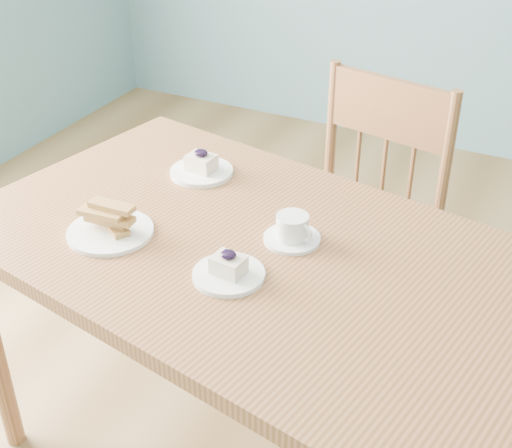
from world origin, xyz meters
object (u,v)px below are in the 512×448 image
object	(u,v)px
dining_chair	(355,233)
biscotti_plate	(110,225)
cheesecake_plate_near	(229,270)
cheesecake_plate_far	(201,168)
dining_table	(262,276)
coffee_cup	(293,230)

from	to	relation	value
dining_chair	biscotti_plate	world-z (taller)	dining_chair
dining_chair	cheesecake_plate_near	bearing A→B (deg)	-82.30
dining_chair	cheesecake_plate_far	distance (m)	0.58
dining_table	biscotti_plate	xyz separation A→B (m)	(-0.36, -0.10, 0.10)
cheesecake_plate_near	coffee_cup	xyz separation A→B (m)	(0.07, 0.20, 0.01)
dining_chair	coffee_cup	xyz separation A→B (m)	(0.01, -0.54, 0.32)
cheesecake_plate_near	biscotti_plate	xyz separation A→B (m)	(-0.34, 0.03, 0.01)
cheesecake_plate_near	coffee_cup	distance (m)	0.21
coffee_cup	dining_chair	bearing A→B (deg)	110.08
dining_table	cheesecake_plate_far	world-z (taller)	cheesecake_plate_far
cheesecake_plate_far	dining_table	bearing A→B (deg)	-39.88
cheesecake_plate_far	coffee_cup	distance (m)	0.42
dining_table	dining_chair	world-z (taller)	dining_chair
coffee_cup	biscotti_plate	world-z (taller)	biscotti_plate
dining_chair	dining_table	bearing A→B (deg)	-81.51
dining_table	biscotti_plate	bearing A→B (deg)	-152.65
cheesecake_plate_near	cheesecake_plate_far	distance (m)	0.50
dining_table	dining_chair	bearing A→B (deg)	97.46
cheesecake_plate_far	biscotti_plate	size ratio (longest dim) A/B	0.84
biscotti_plate	cheesecake_plate_far	bearing A→B (deg)	83.42
dining_table	cheesecake_plate_near	world-z (taller)	cheesecake_plate_near
biscotti_plate	cheesecake_plate_near	bearing A→B (deg)	-5.01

